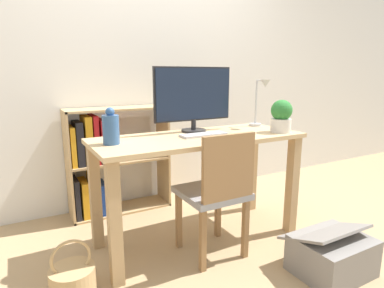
% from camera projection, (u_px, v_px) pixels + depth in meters
% --- Properties ---
extents(ground_plane, '(10.00, 10.00, 0.00)m').
position_uv_depth(ground_plane, '(199.00, 238.00, 2.38)').
color(ground_plane, tan).
extents(wall_back, '(8.00, 0.05, 2.60)m').
position_uv_depth(wall_back, '(147.00, 62.00, 2.92)').
color(wall_back, silver).
rests_on(wall_back, ground_plane).
extents(desk, '(1.47, 0.59, 0.77)m').
position_uv_depth(desk, '(199.00, 157.00, 2.25)').
color(desk, tan).
rests_on(desk, ground_plane).
extents(monitor, '(0.62, 0.18, 0.47)m').
position_uv_depth(monitor, '(193.00, 96.00, 2.33)').
color(monitor, '#232326').
rests_on(monitor, desk).
extents(keyboard, '(0.33, 0.11, 0.02)m').
position_uv_depth(keyboard, '(204.00, 135.00, 2.21)').
color(keyboard, '#B2B2B7').
rests_on(keyboard, desk).
extents(vase, '(0.10, 0.10, 0.22)m').
position_uv_depth(vase, '(111.00, 128.00, 1.93)').
color(vase, '#33598C').
rests_on(vase, desk).
extents(desk_lamp, '(0.10, 0.19, 0.38)m').
position_uv_depth(desk_lamp, '(261.00, 98.00, 2.55)').
color(desk_lamp, '#B7B7BC').
rests_on(desk_lamp, desk).
extents(potted_plant, '(0.15, 0.15, 0.24)m').
position_uv_depth(potted_plant, '(281.00, 116.00, 2.34)').
color(potted_plant, silver).
rests_on(potted_plant, desk).
extents(chair, '(0.40, 0.40, 0.85)m').
position_uv_depth(chair, '(217.00, 190.00, 2.05)').
color(chair, gray).
rests_on(chair, ground_plane).
extents(bookshelf, '(0.86, 0.28, 0.91)m').
position_uv_depth(bookshelf, '(100.00, 164.00, 2.71)').
color(bookshelf, tan).
rests_on(bookshelf, ground_plane).
extents(basket, '(0.24, 0.24, 0.33)m').
position_uv_depth(basket, '(73.00, 281.00, 1.74)').
color(basket, tan).
rests_on(basket, ground_plane).
extents(storage_box, '(0.45, 0.41, 0.31)m').
position_uv_depth(storage_box, '(331.00, 254.00, 1.94)').
color(storage_box, gray).
rests_on(storage_box, ground_plane).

